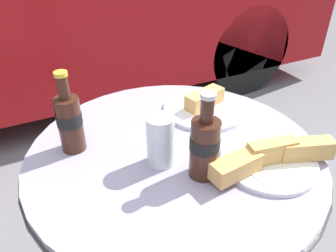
{
  "coord_description": "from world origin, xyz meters",
  "views": [
    {
      "loc": [
        -0.32,
        -0.6,
        1.23
      ],
      "look_at": [
        0.0,
        0.04,
        0.77
      ],
      "focal_mm": 35.0,
      "sensor_mm": 36.0,
      "label": 1
    }
  ],
  "objects_px": {
    "drinking_glass": "(161,143)",
    "cola_bottle_left": "(70,121)",
    "bistro_table": "(174,191)",
    "cola_bottle_right": "(205,145)",
    "lunch_plate_near": "(205,106)",
    "lunch_plate_far": "(270,159)",
    "parked_car": "(47,4)"
  },
  "relations": [
    {
      "from": "drinking_glass",
      "to": "cola_bottle_right",
      "type": "bearing_deg",
      "value": -49.7
    },
    {
      "from": "cola_bottle_left",
      "to": "drinking_glass",
      "type": "xyz_separation_m",
      "value": [
        0.18,
        -0.15,
        -0.03
      ]
    },
    {
      "from": "parked_car",
      "to": "lunch_plate_near",
      "type": "bearing_deg",
      "value": -85.07
    },
    {
      "from": "cola_bottle_left",
      "to": "lunch_plate_near",
      "type": "distance_m",
      "value": 0.41
    },
    {
      "from": "drinking_glass",
      "to": "lunch_plate_near",
      "type": "height_order",
      "value": "drinking_glass"
    },
    {
      "from": "parked_car",
      "to": "bistro_table",
      "type": "bearing_deg",
      "value": -90.26
    },
    {
      "from": "cola_bottle_left",
      "to": "parked_car",
      "type": "relative_size",
      "value": 0.05
    },
    {
      "from": "cola_bottle_right",
      "to": "lunch_plate_near",
      "type": "xyz_separation_m",
      "value": [
        0.16,
        0.25,
        -0.07
      ]
    },
    {
      "from": "cola_bottle_right",
      "to": "lunch_plate_far",
      "type": "xyz_separation_m",
      "value": [
        0.16,
        -0.05,
        -0.06
      ]
    },
    {
      "from": "bistro_table",
      "to": "cola_bottle_left",
      "type": "height_order",
      "value": "cola_bottle_left"
    },
    {
      "from": "bistro_table",
      "to": "lunch_plate_far",
      "type": "height_order",
      "value": "lunch_plate_far"
    },
    {
      "from": "bistro_table",
      "to": "lunch_plate_far",
      "type": "distance_m",
      "value": 0.29
    },
    {
      "from": "cola_bottle_right",
      "to": "lunch_plate_far",
      "type": "distance_m",
      "value": 0.17
    },
    {
      "from": "cola_bottle_left",
      "to": "drinking_glass",
      "type": "height_order",
      "value": "cola_bottle_left"
    },
    {
      "from": "cola_bottle_left",
      "to": "lunch_plate_near",
      "type": "relative_size",
      "value": 0.84
    },
    {
      "from": "cola_bottle_right",
      "to": "lunch_plate_far",
      "type": "height_order",
      "value": "cola_bottle_right"
    },
    {
      "from": "bistro_table",
      "to": "drinking_glass",
      "type": "relative_size",
      "value": 5.96
    },
    {
      "from": "lunch_plate_far",
      "to": "parked_car",
      "type": "height_order",
      "value": "parked_car"
    },
    {
      "from": "bistro_table",
      "to": "cola_bottle_right",
      "type": "relative_size",
      "value": 3.63
    },
    {
      "from": "bistro_table",
      "to": "lunch_plate_near",
      "type": "bearing_deg",
      "value": 37.84
    },
    {
      "from": "cola_bottle_right",
      "to": "parked_car",
      "type": "bearing_deg",
      "value": 90.14
    },
    {
      "from": "cola_bottle_left",
      "to": "drinking_glass",
      "type": "distance_m",
      "value": 0.23
    },
    {
      "from": "lunch_plate_near",
      "to": "parked_car",
      "type": "relative_size",
      "value": 0.06
    },
    {
      "from": "lunch_plate_far",
      "to": "cola_bottle_right",
      "type": "bearing_deg",
      "value": 163.0
    },
    {
      "from": "drinking_glass",
      "to": "lunch_plate_near",
      "type": "xyz_separation_m",
      "value": [
        0.23,
        0.17,
        -0.04
      ]
    },
    {
      "from": "drinking_glass",
      "to": "cola_bottle_left",
      "type": "bearing_deg",
      "value": 138.93
    },
    {
      "from": "bistro_table",
      "to": "parked_car",
      "type": "distance_m",
      "value": 2.09
    },
    {
      "from": "cola_bottle_right",
      "to": "lunch_plate_near",
      "type": "distance_m",
      "value": 0.31
    },
    {
      "from": "cola_bottle_right",
      "to": "drinking_glass",
      "type": "bearing_deg",
      "value": 130.3
    },
    {
      "from": "cola_bottle_right",
      "to": "lunch_plate_near",
      "type": "relative_size",
      "value": 0.83
    },
    {
      "from": "drinking_glass",
      "to": "lunch_plate_near",
      "type": "relative_size",
      "value": 0.5
    },
    {
      "from": "lunch_plate_far",
      "to": "parked_car",
      "type": "relative_size",
      "value": 0.08
    }
  ]
}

